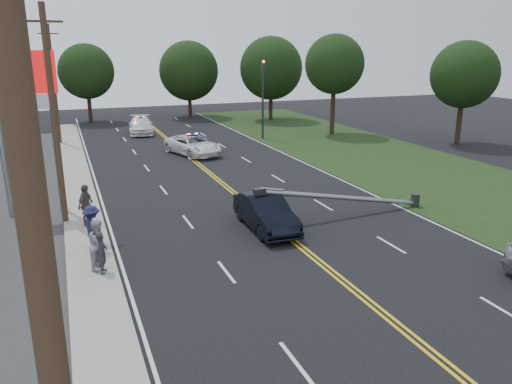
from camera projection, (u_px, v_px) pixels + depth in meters
name	position (u px, v px, depth m)	size (l,w,h in m)	color
ground	(370.00, 303.00, 16.45)	(120.00, 120.00, 0.00)	black
sidewalk	(86.00, 234.00, 22.45)	(1.80, 70.00, 0.12)	gray
grass_verge	(466.00, 187.00, 30.11)	(12.00, 80.00, 0.01)	black
centerline_yellow	(259.00, 213.00, 25.39)	(0.36, 80.00, 0.00)	gold
pylon_sign	(23.00, 94.00, 23.63)	(3.20, 0.35, 8.00)	gray
traffic_signal	(263.00, 92.00, 45.00)	(0.28, 0.41, 7.05)	#2D2D30
fallen_streetlight	(352.00, 198.00, 24.81)	(9.36, 0.44, 1.91)	#2D2D30
utility_pole_mid	(54.00, 117.00, 22.55)	(1.60, 0.28, 10.00)	#382619
utility_pole_far	(54.00, 84.00, 42.23)	(1.60, 0.28, 10.00)	#382619
tree_6	(86.00, 72.00, 54.63)	(5.99, 5.99, 8.56)	black
tree_7	(189.00, 71.00, 58.81)	(6.94, 6.94, 8.89)	black
tree_8	(271.00, 68.00, 56.36)	(7.07, 7.07, 9.36)	black
tree_9	(335.00, 64.00, 46.60)	(5.54, 5.54, 9.36)	black
tree_13	(464.00, 75.00, 41.81)	(5.59, 5.59, 8.71)	black
crashed_sedan	(266.00, 213.00, 23.00)	(1.66, 4.77, 1.57)	black
emergency_a	(193.00, 145.00, 39.00)	(2.52, 5.46, 1.52)	white
emergency_b	(141.00, 125.00, 48.55)	(2.22, 5.46, 1.58)	white
bystander_a	(102.00, 252.00, 18.23)	(0.58, 0.38, 1.60)	#2A2931
bystander_b	(99.00, 244.00, 18.57)	(0.93, 0.73, 1.92)	#A7A8AC
bystander_c	(93.00, 228.00, 20.24)	(1.23, 0.71, 1.91)	#1C1E46
bystander_d	(86.00, 205.00, 23.05)	(1.15, 0.48, 1.97)	#5A4E48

